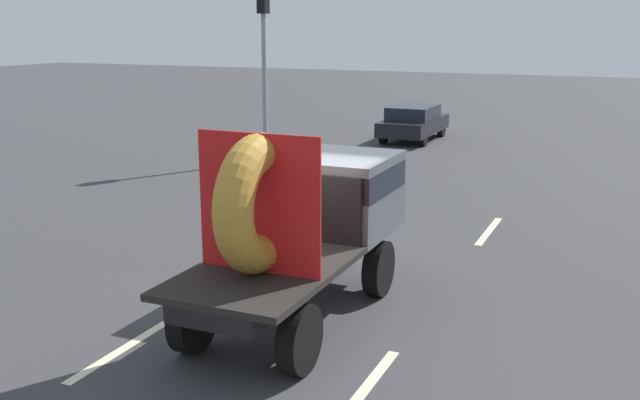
{
  "coord_description": "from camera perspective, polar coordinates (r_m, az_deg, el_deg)",
  "views": [
    {
      "loc": [
        5.14,
        -10.44,
        4.64
      ],
      "look_at": [
        0.34,
        0.54,
        1.76
      ],
      "focal_mm": 41.45,
      "sensor_mm": 36.0,
      "label": 1
    }
  ],
  "objects": [
    {
      "name": "ground_plane",
      "position": [
        12.53,
        -2.42,
        -8.24
      ],
      "size": [
        120.0,
        120.0,
        0.0
      ],
      "primitive_type": "plane",
      "color": "#38383A"
    },
    {
      "name": "flatbed_truck",
      "position": [
        12.02,
        -0.73,
        -1.0
      ],
      "size": [
        2.02,
        5.18,
        3.17
      ],
      "color": "black",
      "rests_on": "ground_plane"
    },
    {
      "name": "distant_sedan",
      "position": [
        30.25,
        7.23,
        6.02
      ],
      "size": [
        1.85,
        4.31,
        1.41
      ],
      "color": "black",
      "rests_on": "ground_plane"
    },
    {
      "name": "traffic_light",
      "position": [
        25.07,
        -4.34,
        11.56
      ],
      "size": [
        0.42,
        0.36,
        5.84
      ],
      "color": "gray",
      "rests_on": "ground_plane"
    },
    {
      "name": "lane_dash_left_near",
      "position": [
        11.33,
        -15.12,
        -11.13
      ],
      "size": [
        0.16,
        2.29,
        0.01
      ],
      "primitive_type": "cube",
      "rotation": [
        0.0,
        0.0,
        1.57
      ],
      "color": "beige",
      "rests_on": "ground_plane"
    },
    {
      "name": "lane_dash_left_far",
      "position": [
        17.97,
        1.12,
        -1.45
      ],
      "size": [
        0.16,
        2.96,
        0.01
      ],
      "primitive_type": "cube",
      "rotation": [
        0.0,
        0.0,
        1.57
      ],
      "color": "beige",
      "rests_on": "ground_plane"
    },
    {
      "name": "lane_dash_right_near",
      "position": [
        9.73,
        2.99,
        -14.96
      ],
      "size": [
        0.16,
        2.91,
        0.01
      ],
      "primitive_type": "cube",
      "rotation": [
        0.0,
        0.0,
        1.57
      ],
      "color": "beige",
      "rests_on": "ground_plane"
    },
    {
      "name": "lane_dash_right_far",
      "position": [
        17.35,
        12.91,
        -2.34
      ],
      "size": [
        0.16,
        2.47,
        0.01
      ],
      "primitive_type": "cube",
      "rotation": [
        0.0,
        0.0,
        1.57
      ],
      "color": "beige",
      "rests_on": "ground_plane"
    }
  ]
}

